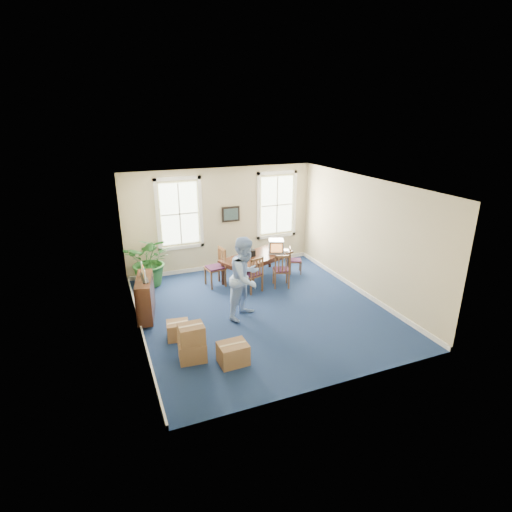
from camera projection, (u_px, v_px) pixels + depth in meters
name	position (u px, v px, depth m)	size (l,w,h in m)	color
floor	(261.00, 310.00, 10.19)	(6.50, 6.50, 0.00)	navy
ceiling	(262.00, 185.00, 9.10)	(6.50, 6.50, 0.00)	white
wall_back	(221.00, 219.00, 12.48)	(6.50, 6.50, 0.00)	#C9BB91
wall_front	(335.00, 308.00, 6.81)	(6.50, 6.50, 0.00)	#C9BB91
wall_left	(133.00, 268.00, 8.59)	(6.50, 6.50, 0.00)	#C9BB91
wall_right	(364.00, 237.00, 10.71)	(6.50, 6.50, 0.00)	#C9BB91
baseboard_back	(223.00, 265.00, 12.98)	(6.00, 0.04, 0.12)	white
baseboard_left	(142.00, 330.00, 9.12)	(0.04, 6.50, 0.12)	white
baseboard_right	(358.00, 289.00, 11.22)	(0.04, 6.50, 0.12)	white
window_left	(180.00, 214.00, 11.90)	(1.40, 0.12, 2.20)	white
window_right	(277.00, 205.00, 13.03)	(1.40, 0.12, 2.20)	white
wall_picture	(231.00, 214.00, 12.49)	(0.58, 0.06, 0.48)	black
conference_table	(257.00, 267.00, 11.96)	(2.20, 1.00, 0.75)	#452415
crt_tv	(276.00, 246.00, 12.04)	(0.44, 0.48, 0.40)	#B7B7BC
game_console	(286.00, 251.00, 12.16)	(0.18, 0.23, 0.06)	white
equipment_bag	(248.00, 253.00, 11.76)	(0.37, 0.24, 0.18)	black
chair_near_left	(252.00, 274.00, 11.10)	(0.47, 0.47, 1.04)	brown
chair_near_right	(281.00, 270.00, 11.42)	(0.46, 0.46, 1.02)	brown
chair_end_left	(215.00, 267.00, 11.44)	(0.50, 0.50, 1.12)	brown
chair_end_right	(295.00, 260.00, 12.41)	(0.38, 0.38, 0.84)	brown
man	(246.00, 278.00, 9.56)	(0.99, 0.77, 2.03)	#98BCF3
credenza	(146.00, 299.00, 9.66)	(0.36, 1.25, 0.98)	#452415
brochure_rack	(144.00, 274.00, 9.44)	(0.13, 0.75, 0.33)	#99999E
potted_plant	(151.00, 260.00, 11.43)	(1.36, 1.18, 1.51)	#215722
cardboard_boxes	(201.00, 337.00, 8.17)	(1.45, 1.45, 0.83)	olive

